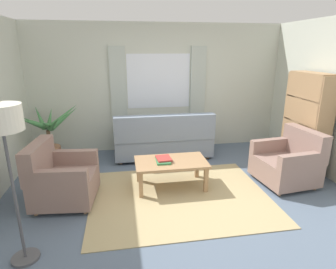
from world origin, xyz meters
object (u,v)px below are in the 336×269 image
at_px(book_stack_on_table, 163,159).
at_px(potted_plant, 50,138).
at_px(coffee_table, 171,164).
at_px(armchair_right, 289,162).
at_px(standing_lamp, 3,131).
at_px(bookshelf, 305,121).
at_px(armchair_left, 61,179).
at_px(couch, 163,139).

xyz_separation_m(book_stack_on_table, potted_plant, (-1.94, 1.32, 0.03)).
distance_m(coffee_table, book_stack_on_table, 0.15).
height_order(armchair_right, potted_plant, potted_plant).
height_order(armchair_right, standing_lamp, standing_lamp).
relative_size(armchair_right, book_stack_on_table, 2.70).
bearing_deg(standing_lamp, bookshelf, 21.17).
distance_m(book_stack_on_table, standing_lamp, 2.32).
xyz_separation_m(armchair_left, coffee_table, (1.60, 0.17, 0.03)).
distance_m(couch, coffee_table, 1.29).
height_order(couch, armchair_right, couch).
bearing_deg(armchair_left, coffee_table, -78.20).
height_order(bookshelf, standing_lamp, bookshelf).
bearing_deg(couch, potted_plant, -1.43).
bearing_deg(armchair_right, coffee_table, -101.37).
relative_size(armchair_right, standing_lamp, 0.57).
distance_m(bookshelf, standing_lamp, 4.53).
bearing_deg(standing_lamp, couch, 54.56).
distance_m(coffee_table, potted_plant, 2.46).
bearing_deg(standing_lamp, armchair_left, 81.53).
height_order(potted_plant, standing_lamp, standing_lamp).
relative_size(couch, potted_plant, 1.73).
bearing_deg(book_stack_on_table, armchair_left, -172.55).
relative_size(book_stack_on_table, standing_lamp, 0.21).
distance_m(armchair_left, book_stack_on_table, 1.50).
relative_size(bookshelf, standing_lamp, 1.05).
relative_size(couch, book_stack_on_table, 5.53).
relative_size(potted_plant, bookshelf, 0.64).
xyz_separation_m(bookshelf, standing_lamp, (-4.20, -1.63, 0.49)).
height_order(book_stack_on_table, potted_plant, potted_plant).
bearing_deg(bookshelf, couch, 67.44).
distance_m(potted_plant, bookshelf, 4.62).
bearing_deg(bookshelf, standing_lamp, 111.17).
bearing_deg(standing_lamp, armchair_right, 17.46).
height_order(coffee_table, standing_lamp, standing_lamp).
bearing_deg(standing_lamp, potted_plant, 96.15).
relative_size(armchair_left, book_stack_on_table, 2.67).
bearing_deg(book_stack_on_table, couch, 81.27).
height_order(coffee_table, book_stack_on_table, book_stack_on_table).
xyz_separation_m(armchair_right, book_stack_on_table, (-2.01, 0.19, 0.11)).
bearing_deg(armchair_left, couch, -43.40).
height_order(potted_plant, bookshelf, bookshelf).
height_order(couch, bookshelf, bookshelf).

